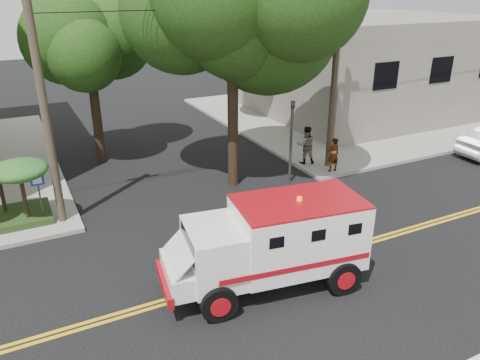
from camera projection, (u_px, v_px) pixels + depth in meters
ground at (282, 267)px, 14.33m from camera, size 100.00×100.00×0.00m
sidewalk_ne at (349, 113)px, 31.00m from camera, size 17.00×17.00×0.15m
building_right at (367, 64)px, 30.84m from camera, size 14.00×12.00×6.00m
utility_pole_left at (43, 101)px, 15.19m from camera, size 0.28×0.28×9.00m
utility_pole_right at (335, 72)px, 20.29m from camera, size 0.28×0.28×9.00m
tree_main at (246, 8)px, 17.44m from camera, size 6.08×5.70×9.85m
tree_left at (96, 40)px, 20.69m from camera, size 4.48×4.20×7.70m
tree_right at (274, 18)px, 28.60m from camera, size 4.80×4.50×8.20m
traffic_signal at (291, 133)px, 19.64m from camera, size 0.15×0.18×3.60m
accessibility_sign at (39, 191)px, 16.30m from camera, size 0.45×0.10×2.02m
armored_truck at (273, 240)px, 12.96m from camera, size 5.89×2.94×2.57m
pedestrian_a at (333, 155)px, 20.99m from camera, size 0.60×0.41×1.57m
pedestrian_b at (306, 145)px, 21.89m from camera, size 1.07×0.96×1.80m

